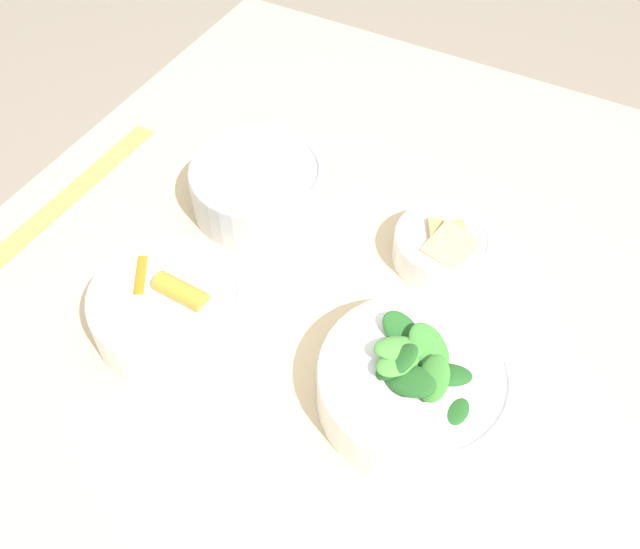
{
  "coord_description": "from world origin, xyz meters",
  "views": [
    {
      "loc": [
        -0.47,
        -0.25,
        1.39
      ],
      "look_at": [
        -0.01,
        -0.0,
        0.77
      ],
      "focal_mm": 40.0,
      "sensor_mm": 36.0,
      "label": 1
    }
  ],
  "objects_px": {
    "bowl_cookies": "(443,245)",
    "ruler": "(72,194)",
    "bowl_beans_hotdog": "(258,188)",
    "bowl_greens": "(414,382)",
    "bowl_carrots": "(169,307)"
  },
  "relations": [
    {
      "from": "bowl_cookies",
      "to": "ruler",
      "type": "relative_size",
      "value": 0.39
    },
    {
      "from": "bowl_beans_hotdog",
      "to": "bowl_greens",
      "type": "bearing_deg",
      "value": -120.53
    },
    {
      "from": "bowl_beans_hotdog",
      "to": "bowl_cookies",
      "type": "distance_m",
      "value": 0.24
    },
    {
      "from": "bowl_greens",
      "to": "ruler",
      "type": "xyz_separation_m",
      "value": [
        0.07,
        0.52,
        -0.03
      ]
    },
    {
      "from": "bowl_cookies",
      "to": "ruler",
      "type": "distance_m",
      "value": 0.49
    },
    {
      "from": "bowl_carrots",
      "to": "bowl_cookies",
      "type": "relative_size",
      "value": 1.43
    },
    {
      "from": "bowl_cookies",
      "to": "bowl_beans_hotdog",
      "type": "bearing_deg",
      "value": 96.11
    },
    {
      "from": "bowl_beans_hotdog",
      "to": "bowl_cookies",
      "type": "xyz_separation_m",
      "value": [
        0.03,
        -0.24,
        -0.01
      ]
    },
    {
      "from": "bowl_cookies",
      "to": "ruler",
      "type": "xyz_separation_m",
      "value": [
        -0.13,
        0.47,
        -0.02
      ]
    },
    {
      "from": "bowl_carrots",
      "to": "ruler",
      "type": "distance_m",
      "value": 0.27
    },
    {
      "from": "bowl_carrots",
      "to": "bowl_beans_hotdog",
      "type": "bearing_deg",
      "value": 4.18
    },
    {
      "from": "bowl_greens",
      "to": "bowl_beans_hotdog",
      "type": "bearing_deg",
      "value": 59.47
    },
    {
      "from": "bowl_carrots",
      "to": "bowl_greens",
      "type": "height_order",
      "value": "bowl_greens"
    },
    {
      "from": "bowl_carrots",
      "to": "ruler",
      "type": "xyz_separation_m",
      "value": [
        0.11,
        0.24,
        -0.03
      ]
    },
    {
      "from": "bowl_carrots",
      "to": "bowl_beans_hotdog",
      "type": "height_order",
      "value": "bowl_carrots"
    }
  ]
}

